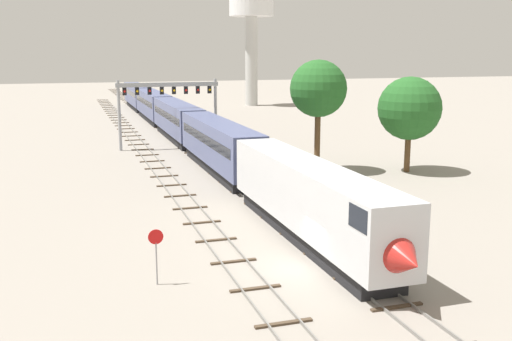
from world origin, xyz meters
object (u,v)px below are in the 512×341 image
Objects in this scene: stop_sign at (156,249)px; trackside_tree_mid at (318,89)px; signal_gantry at (168,97)px; passenger_train at (176,119)px; trackside_tree_left at (410,109)px; water_tower at (251,11)px.

trackside_tree_mid is at bearing 51.53° from stop_sign.
signal_gantry is at bearing 79.59° from stop_sign.
passenger_train is 33.53m from trackside_tree_left.
passenger_train is at bearing -118.68° from water_tower.
stop_sign is (-34.11, -93.75, -17.77)m from water_tower.
water_tower is at bearing 77.83° from trackside_tree_mid.
signal_gantry is 1.32× the size of trackside_tree_left.
water_tower is at bearing 61.32° from passenger_train.
trackside_tree_left is at bearing -18.87° from trackside_tree_mid.
water_tower reaches higher than trackside_tree_mid.
passenger_train reaches higher than stop_sign.
trackside_tree_mid reaches higher than trackside_tree_left.
water_tower reaches higher than signal_gantry.
water_tower is 72.32m from trackside_tree_mid.
trackside_tree_left is 8.89m from trackside_tree_mid.
trackside_tree_mid is at bearing -102.17° from water_tower.
passenger_train is at bearing 109.41° from trackside_tree_mid.
trackside_tree_mid reaches higher than signal_gantry.
signal_gantry is (-2.25, -7.49, 3.49)m from passenger_train.
water_tower reaches higher than passenger_train.
passenger_train is 4.44× the size of water_tower.
stop_sign is (-10.00, -49.69, -0.74)m from passenger_train.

